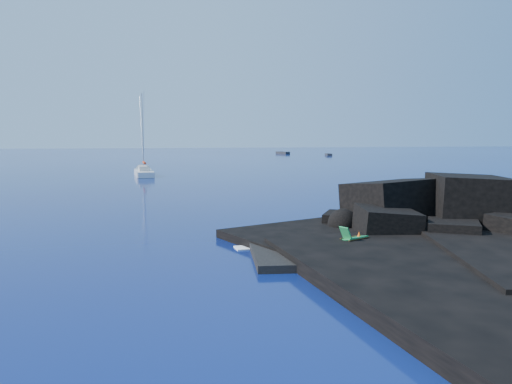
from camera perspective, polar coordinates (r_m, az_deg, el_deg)
ground at (r=22.62m, az=-0.69°, el=-8.01°), size 400.00×400.00×0.00m
headland at (r=30.34m, az=23.21°, el=-4.79°), size 24.00×24.00×3.60m
beach at (r=24.27m, az=9.69°, el=-7.10°), size 9.08×6.86×0.70m
surf_foam at (r=28.57m, az=7.43°, el=-4.99°), size 10.00×8.00×0.06m
sailboat at (r=71.37m, az=-12.68°, el=1.81°), size 3.34×11.13×11.49m
deck_chair at (r=24.90m, az=11.25°, el=-4.71°), size 1.67×1.29×1.06m
towel at (r=23.27m, az=8.76°, el=-6.72°), size 2.14×1.32×0.05m
sunbather at (r=23.24m, az=8.77°, el=-6.37°), size 1.80×0.77×0.23m
marker_cone at (r=25.16m, az=11.68°, el=-5.12°), size 0.51×0.51×0.61m
distant_boat_a at (r=150.93m, az=3.07°, el=4.37°), size 3.44×5.36×0.69m
distant_boat_b at (r=140.11m, az=8.28°, el=4.15°), size 2.03×4.50×0.58m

